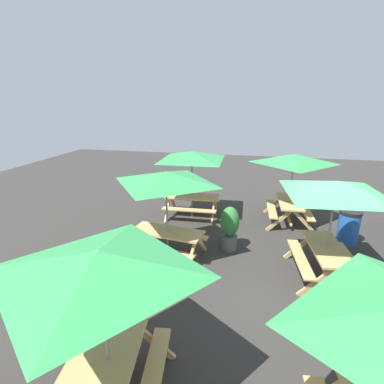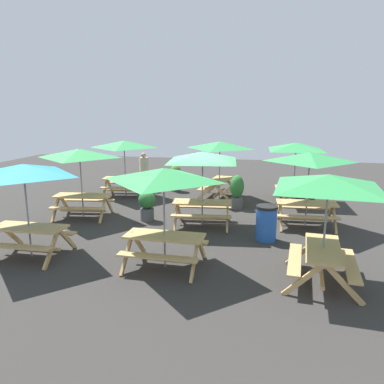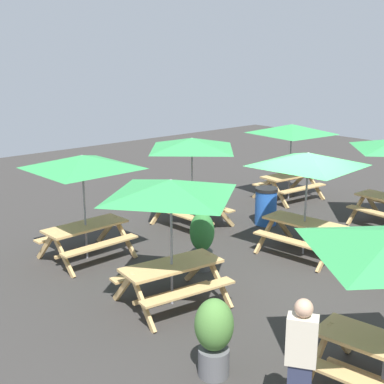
# 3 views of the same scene
# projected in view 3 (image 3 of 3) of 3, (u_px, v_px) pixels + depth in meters

# --- Properties ---
(ground_plane) EXTENTS (31.22, 31.22, 0.00)m
(ground_plane) POSITION_uv_depth(u_px,v_px,m) (307.00, 260.00, 11.64)
(ground_plane) COLOR #33302D
(ground_plane) RESTS_ON ground
(picnic_table_0) EXTENTS (2.08, 2.08, 2.34)m
(picnic_table_0) POSITION_uv_depth(u_px,v_px,m) (192.00, 150.00, 13.41)
(picnic_table_0) COLOR tan
(picnic_table_0) RESTS_ON ground
(picnic_table_1) EXTENTS (2.83, 2.83, 2.34)m
(picnic_table_1) POSITION_uv_depth(u_px,v_px,m) (83.00, 170.00, 11.22)
(picnic_table_1) COLOR tan
(picnic_table_1) RESTS_ON ground
(picnic_table_2) EXTENTS (2.81, 2.81, 2.34)m
(picnic_table_2) POSITION_uv_depth(u_px,v_px,m) (308.00, 167.00, 11.47)
(picnic_table_2) COLOR tan
(picnic_table_2) RESTS_ON ground
(picnic_table_4) EXTENTS (2.25, 2.25, 2.34)m
(picnic_table_4) POSITION_uv_depth(u_px,v_px,m) (171.00, 197.00, 9.10)
(picnic_table_4) COLOR tan
(picnic_table_4) RESTS_ON ground
(picnic_table_6) EXTENTS (2.82, 2.82, 2.34)m
(picnic_table_6) POSITION_uv_depth(u_px,v_px,m) (291.00, 135.00, 15.90)
(picnic_table_6) COLOR tan
(picnic_table_6) RESTS_ON ground
(trash_bin_blue) EXTENTS (0.59, 0.59, 0.98)m
(trash_bin_blue) POSITION_uv_depth(u_px,v_px,m) (266.00, 206.00, 13.90)
(trash_bin_blue) COLOR blue
(trash_bin_blue) RESTS_ON ground
(potted_plant_0) EXTENTS (0.55, 0.55, 0.97)m
(potted_plant_0) POSITION_uv_depth(u_px,v_px,m) (376.00, 256.00, 10.40)
(potted_plant_0) COLOR #59595B
(potted_plant_0) RESTS_ON ground
(potted_plant_1) EXTENTS (0.51, 0.51, 1.23)m
(potted_plant_1) POSITION_uv_depth(u_px,v_px,m) (202.00, 239.00, 11.00)
(potted_plant_1) COLOR #59595B
(potted_plant_1) RESTS_ON ground
(potted_plant_2) EXTENTS (0.54, 0.54, 1.15)m
(potted_plant_2) POSITION_uv_depth(u_px,v_px,m) (214.00, 334.00, 7.35)
(potted_plant_2) COLOR #59595B
(potted_plant_2) RESTS_ON ground
(person_standing) EXTENTS (0.42, 0.38, 1.67)m
(person_standing) POSITION_uv_depth(u_px,v_px,m) (301.00, 360.00, 6.27)
(person_standing) COLOR #2D334C
(person_standing) RESTS_ON ground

